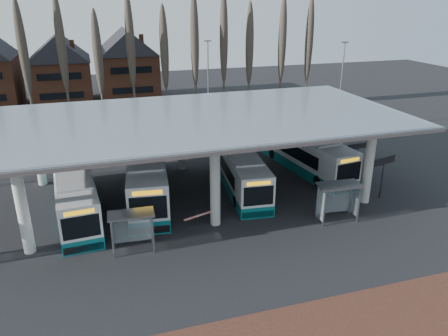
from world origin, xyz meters
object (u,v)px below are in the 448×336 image
object	(u,v)px
bus_1	(147,174)
bus_2	(239,169)
shelter_2	(338,194)
shelter_1	(132,223)
bus_3	(304,152)
bus_0	(75,192)

from	to	relation	value
bus_1	bus_2	world-z (taller)	bus_1
bus_1	shelter_2	bearing A→B (deg)	-27.15
bus_2	shelter_1	bearing A→B (deg)	-136.60
bus_1	shelter_1	size ratio (longest dim) A/B	4.63
bus_1	bus_2	xyz separation A→B (m)	(7.48, -0.67, -0.19)
bus_1	bus_3	size ratio (longest dim) A/B	1.07
bus_1	shelter_1	world-z (taller)	bus_1
bus_0	bus_2	size ratio (longest dim) A/B	1.02
bus_0	shelter_1	distance (m)	7.28
shelter_2	bus_0	bearing A→B (deg)	163.54
shelter_1	bus_3	bearing A→B (deg)	32.92
shelter_2	bus_1	bearing A→B (deg)	150.25
bus_2	shelter_2	size ratio (longest dim) A/B	3.81
bus_0	shelter_2	world-z (taller)	bus_0
bus_3	shelter_2	xyz separation A→B (m)	(-2.32, -9.63, 0.42)
bus_3	shelter_2	distance (m)	9.91
bus_0	shelter_1	world-z (taller)	bus_0
bus_2	shelter_2	distance (m)	8.86
shelter_1	shelter_2	xyz separation A→B (m)	(14.14, -0.27, 0.14)
bus_0	bus_2	world-z (taller)	bus_0
bus_0	bus_2	bearing A→B (deg)	-0.25
bus_0	bus_2	xyz separation A→B (m)	(12.91, 0.85, -0.04)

